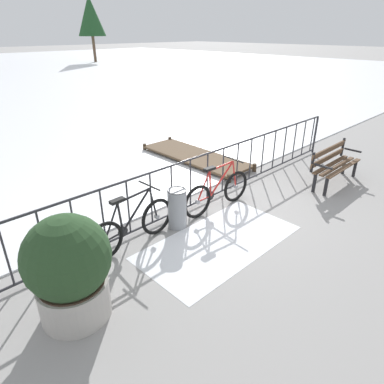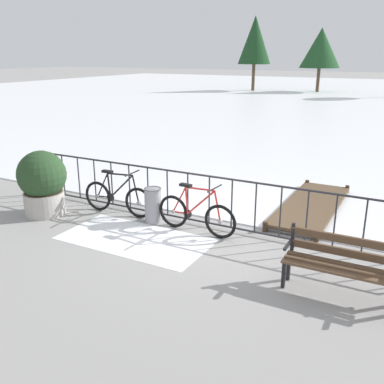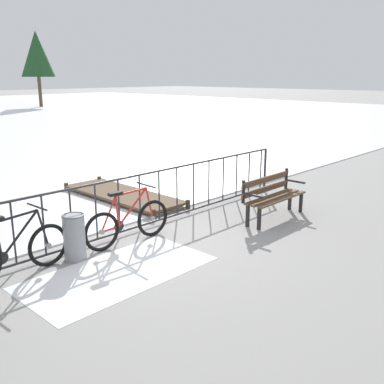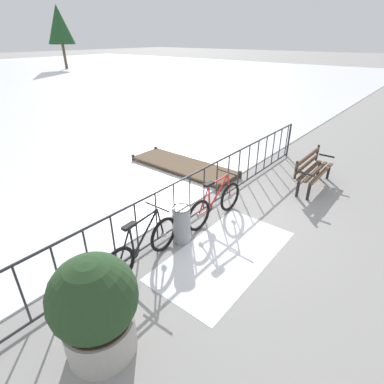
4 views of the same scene
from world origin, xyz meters
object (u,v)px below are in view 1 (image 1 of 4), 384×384
Objects in this scene: park_bench at (334,162)px; trash_bin at (177,208)px; bicycle_near_railing at (132,226)px; planter_with_shrub at (69,268)px; bicycle_second at (217,192)px.

park_bench is 4.02m from trash_bin.
park_bench is at bearing -12.84° from bicycle_near_railing.
planter_with_shrub is (-6.20, 0.35, 0.21)m from park_bench.
bicycle_near_railing and bicycle_second have the same top height.
park_bench is (4.81, -1.10, 0.14)m from bicycle_near_railing.
bicycle_second is at bearing -3.10° from bicycle_near_railing.
bicycle_second is 2.34× the size of trash_bin.
bicycle_second reaches higher than trash_bin.
bicycle_near_railing is 0.94m from trash_bin.
planter_with_shrub reaches higher than trash_bin.
bicycle_second is at bearing -3.17° from trash_bin.
park_bench is 6.21m from planter_with_shrub.
bicycle_near_railing is 4.94m from park_bench.
trash_bin is at bearing 176.83° from bicycle_second.
planter_with_shrub is at bearing -151.74° from bicycle_near_railing.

